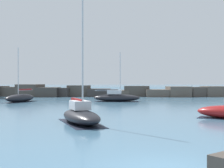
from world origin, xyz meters
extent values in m
cube|color=teal|center=(0.00, 112.73, 0.00)|extent=(400.00, 116.00, 0.01)
cube|color=#4C443D|center=(-23.06, 53.33, 0.98)|extent=(4.48, 4.84, 1.96)
cube|color=#4C443D|center=(-19.12, 52.57, 1.24)|extent=(5.06, 5.65, 2.49)
cube|color=#423D38|center=(-15.42, 52.27, 0.95)|extent=(4.36, 5.27, 1.89)
cube|color=#383330|center=(-12.39, 52.23, 0.90)|extent=(3.67, 3.81, 1.79)
cube|color=#4C443D|center=(-9.26, 53.30, 1.14)|extent=(4.61, 4.05, 2.27)
cube|color=#383330|center=(-5.03, 52.61, 0.80)|extent=(4.54, 4.39, 1.60)
cube|color=brown|center=(-1.34, 53.49, 0.63)|extent=(4.85, 5.27, 1.26)
cube|color=#4C443D|center=(2.66, 53.48, 1.08)|extent=(5.26, 4.03, 2.16)
cube|color=brown|center=(6.85, 52.12, 0.73)|extent=(5.04, 4.53, 1.46)
cube|color=brown|center=(10.99, 52.15, 1.03)|extent=(4.56, 5.10, 2.06)
cube|color=#4C443D|center=(14.87, 52.10, 0.98)|extent=(3.87, 3.76, 1.96)
cube|color=brown|center=(18.44, 53.01, 1.05)|extent=(4.70, 4.91, 2.09)
ellipsoid|color=black|center=(-4.25, 11.77, 0.50)|extent=(4.33, 6.76, 1.00)
cube|color=black|center=(-4.25, 11.77, 0.01)|extent=(4.18, 6.45, 0.03)
cube|color=silver|center=(-4.36, 12.06, 1.32)|extent=(1.81, 2.22, 0.64)
cylinder|color=silver|center=(-4.07, 11.32, 5.27)|extent=(0.12, 0.12, 8.54)
cylinder|color=#BCBCC1|center=(-4.70, 12.96, 1.55)|extent=(1.35, 3.33, 0.10)
cube|color=maroon|center=(-4.70, 12.96, 1.65)|extent=(1.25, 2.87, 0.20)
ellipsoid|color=black|center=(-1.54, 36.79, 0.56)|extent=(7.29, 3.03, 1.12)
cube|color=black|center=(-1.54, 36.79, 0.01)|extent=(6.93, 2.95, 0.03)
cube|color=silver|center=(-1.89, 36.82, 1.44)|extent=(2.24, 1.49, 0.64)
cylinder|color=silver|center=(-1.01, 36.73, 4.31)|extent=(0.12, 0.12, 6.39)
cylinder|color=#BCBCC1|center=(-2.95, 36.92, 1.67)|extent=(3.89, 0.48, 0.10)
cube|color=#4C4C51|center=(-2.95, 36.92, 1.77)|extent=(3.32, 0.52, 0.20)
ellipsoid|color=black|center=(-15.96, 35.51, 0.59)|extent=(3.91, 6.84, 1.17)
cube|color=black|center=(-15.96, 35.51, 0.01)|extent=(3.77, 6.52, 0.03)
cylinder|color=silver|center=(-16.12, 35.04, 4.63)|extent=(0.12, 0.12, 6.91)
cylinder|color=#BCBCC1|center=(-15.54, 36.75, 1.72)|extent=(1.25, 3.46, 0.10)
cube|color=maroon|center=(-15.54, 36.75, 1.82)|extent=(1.17, 2.98, 0.20)
camera|label=1|loc=(-1.74, -10.86, 3.05)|focal=50.00mm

